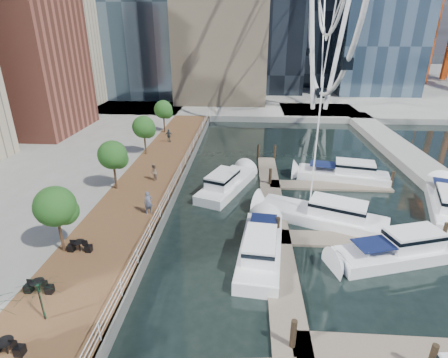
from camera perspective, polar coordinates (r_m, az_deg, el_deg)
ground at (r=20.64m, az=1.43°, el=-21.37°), size 520.00×520.00×0.00m
boardwalk at (r=34.21m, az=-12.68°, el=-1.71°), size 6.00×60.00×1.00m
seawall at (r=33.50m, az=-7.74°, el=-1.88°), size 0.25×60.00×1.00m
land_far at (r=117.61m, az=3.67°, el=16.00°), size 200.00×114.00×1.00m
breakwater at (r=42.23m, az=31.02°, el=0.23°), size 4.00×60.00×1.00m
pier at (r=69.54m, az=15.18°, el=10.53°), size 14.00×12.00×1.00m
railing at (r=33.11m, az=-8.01°, el=-0.27°), size 0.10×60.00×1.05m
floating_docks at (r=29.36m, az=18.16°, el=-6.67°), size 16.00×34.00×2.60m
street_trees at (r=32.75m, az=-17.76°, el=3.75°), size 2.60×42.60×4.60m
cafe_tables at (r=21.25m, az=-29.85°, el=-18.56°), size 2.50×13.70×0.74m
yacht_foreground at (r=27.24m, az=26.22°, el=-11.72°), size 9.83×5.19×2.15m
pedestrian_near at (r=28.28m, az=-12.24°, el=-3.82°), size 0.83×0.75×1.90m
pedestrian_mid at (r=34.51m, az=-11.42°, el=1.07°), size 0.68×0.86×1.71m
pedestrian_far at (r=46.66m, az=-8.97°, el=7.00°), size 1.07×0.52×1.77m
moored_yachts at (r=30.23m, az=16.57°, el=-6.64°), size 25.75×28.64×11.50m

